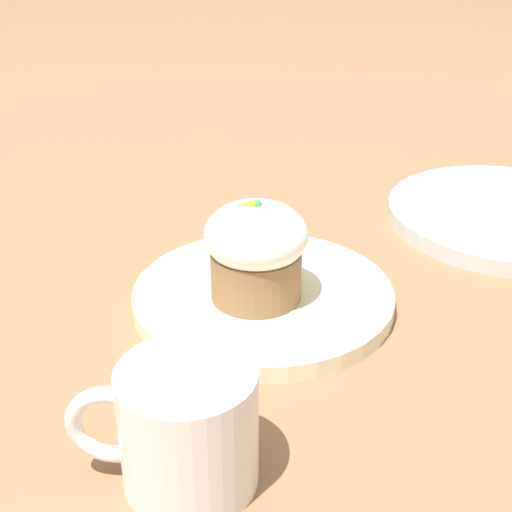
{
  "coord_description": "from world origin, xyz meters",
  "views": [
    {
      "loc": [
        -0.02,
        0.56,
        0.34
      ],
      "look_at": [
        0.01,
        0.01,
        0.06
      ],
      "focal_mm": 50.0,
      "sensor_mm": 36.0,
      "label": 1
    }
  ],
  "objects": [
    {
      "name": "carrot_cake",
      "position": [
        0.01,
        0.01,
        0.06
      ],
      "size": [
        0.09,
        0.09,
        0.09
      ],
      "color": "olive",
      "rests_on": "dessert_plate"
    },
    {
      "name": "spoon",
      "position": [
        0.01,
        -0.01,
        0.02
      ],
      "size": [
        0.08,
        0.13,
        0.01
      ],
      "color": "silver",
      "rests_on": "dessert_plate"
    },
    {
      "name": "coffee_cup",
      "position": [
        0.04,
        0.22,
        0.04
      ],
      "size": [
        0.12,
        0.09,
        0.08
      ],
      "color": "white",
      "rests_on": "ground_plane"
    },
    {
      "name": "ground_plane",
      "position": [
        0.0,
        0.0,
        0.0
      ],
      "size": [
        4.0,
        4.0,
        0.0
      ],
      "primitive_type": "plane",
      "color": "#846042"
    },
    {
      "name": "side_plate",
      "position": [
        -0.27,
        -0.19,
        0.01
      ],
      "size": [
        0.27,
        0.27,
        0.02
      ],
      "color": "silver",
      "rests_on": "ground_plane"
    },
    {
      "name": "dessert_plate",
      "position": [
        0.0,
        0.0,
        0.01
      ],
      "size": [
        0.24,
        0.24,
        0.02
      ],
      "color": "beige",
      "rests_on": "ground_plane"
    }
  ]
}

